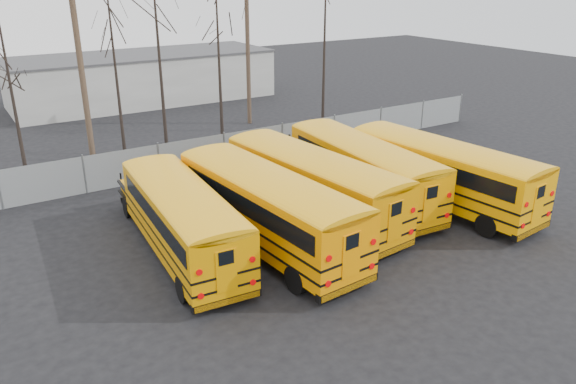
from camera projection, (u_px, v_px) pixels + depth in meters
ground at (351, 244)px, 23.84m from camera, size 120.00×120.00×0.00m
fence at (225, 150)px, 32.90m from camera, size 40.00×0.04×2.00m
distant_building at (143, 78)px, 49.24m from camera, size 22.00×8.00×4.00m
bus_a at (180, 214)px, 22.36m from camera, size 3.31×11.04×3.05m
bus_b at (264, 203)px, 23.01m from camera, size 3.61×12.05×3.33m
bus_c at (309, 180)px, 25.54m from camera, size 3.82×11.96×3.30m
bus_d at (360, 165)px, 27.61m from camera, size 3.41×11.70×3.23m
bus_e at (438, 168)px, 27.20m from camera, size 3.84×11.91×3.28m
utility_pole_left at (83, 81)px, 30.10m from camera, size 1.84×0.45×10.35m
utility_pole_right at (248, 55)px, 40.79m from camera, size 1.68×0.81×9.96m
tree_1 at (13, 102)px, 27.54m from camera, size 0.26×0.26×9.63m
tree_2 at (116, 76)px, 31.03m from camera, size 0.26×0.26×10.79m
tree_3 at (159, 52)px, 32.03m from camera, size 0.26×0.26×12.98m
tree_4 at (219, 71)px, 33.72m from camera, size 0.26×0.26×10.38m
tree_5 at (325, 40)px, 38.36m from camera, size 0.26×0.26×12.83m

